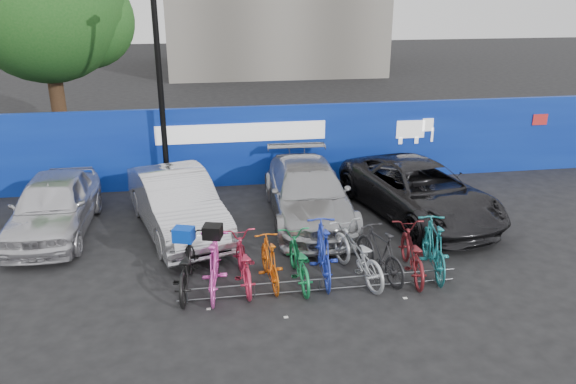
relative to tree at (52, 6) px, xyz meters
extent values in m
plane|color=black|center=(6.77, -10.06, -5.07)|extent=(100.00, 100.00, 0.00)
cube|color=navy|center=(6.77, -4.06, -3.87)|extent=(22.00, 0.15, 2.40)
cube|color=white|center=(5.77, -4.16, -3.42)|extent=(5.00, 0.02, 0.55)
cube|color=white|center=(10.97, -4.16, -3.52)|extent=(1.20, 0.02, 0.90)
cube|color=red|center=(15.27, -4.16, -3.37)|extent=(0.50, 0.02, 0.35)
cylinder|color=#382314|center=(-0.23, -0.06, -3.07)|extent=(0.50, 0.50, 4.00)
sphere|color=#1C5219|center=(-0.23, -0.06, 0.13)|extent=(5.20, 5.20, 5.20)
sphere|color=#1C5219|center=(0.97, 0.24, -0.47)|extent=(3.20, 3.20, 3.20)
cylinder|color=black|center=(3.57, -4.66, -2.07)|extent=(0.16, 0.16, 6.00)
cylinder|color=#595B60|center=(6.77, -10.66, -4.79)|extent=(5.60, 0.03, 0.03)
cylinder|color=#595B60|center=(6.77, -10.66, -5.02)|extent=(5.60, 0.03, 0.03)
cylinder|color=#595B60|center=(4.17, -10.66, -4.93)|extent=(0.03, 0.03, 0.28)
cylinder|color=#595B60|center=(5.47, -10.66, -4.93)|extent=(0.03, 0.03, 0.28)
cylinder|color=#595B60|center=(6.77, -10.66, -4.93)|extent=(0.03, 0.03, 0.28)
cylinder|color=#595B60|center=(8.07, -10.66, -4.93)|extent=(0.03, 0.03, 0.28)
cylinder|color=#595B60|center=(9.37, -10.66, -4.93)|extent=(0.03, 0.03, 0.28)
imported|color=silver|center=(0.98, -6.89, -4.34)|extent=(1.79, 4.30, 1.45)
imported|color=silver|center=(3.93, -7.25, -4.32)|extent=(2.79, 4.81, 1.50)
imported|color=#A2A2A6|center=(7.24, -6.96, -4.36)|extent=(2.17, 4.99, 1.43)
imported|color=black|center=(10.12, -7.25, -4.35)|extent=(3.44, 5.55, 1.43)
imported|color=black|center=(4.17, -10.13, -4.54)|extent=(0.90, 2.08, 1.06)
imported|color=#EB4ABB|center=(4.73, -10.29, -4.49)|extent=(0.73, 1.98, 1.17)
imported|color=#C12846|center=(5.30, -10.10, -4.57)|extent=(0.76, 1.93, 0.99)
imported|color=#DA5D0F|center=(5.84, -10.16, -4.57)|extent=(0.60, 1.69, 1.00)
imported|color=#167F43|center=(6.42, -10.19, -4.58)|extent=(0.71, 1.89, 0.98)
imported|color=#2136B2|center=(6.96, -10.08, -4.46)|extent=(0.72, 2.05, 1.21)
imported|color=#ADB1B5|center=(7.64, -10.20, -4.53)|extent=(1.19, 2.18, 1.09)
imported|color=#242427|center=(8.13, -10.21, -4.53)|extent=(0.95, 1.87, 1.08)
imported|color=maroon|center=(8.81, -10.26, -4.56)|extent=(0.93, 2.02, 1.02)
imported|color=#1B767C|center=(9.30, -10.21, -4.48)|extent=(0.85, 2.01, 1.17)
cube|color=#0736B4|center=(4.17, -10.13, -3.87)|extent=(0.46, 0.40, 0.28)
cube|color=black|center=(4.73, -10.29, -3.77)|extent=(0.42, 0.39, 0.26)
camera|label=1|loc=(4.64, -20.21, 0.70)|focal=35.00mm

